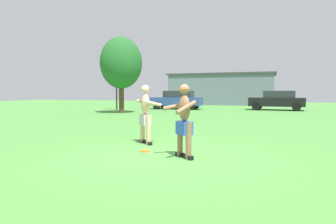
% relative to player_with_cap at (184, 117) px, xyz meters
% --- Properties ---
extents(ground_plane, '(80.00, 80.00, 0.00)m').
position_rel_player_with_cap_xyz_m(ground_plane, '(-0.43, 0.09, -0.92)').
color(ground_plane, '#4C8E3D').
extents(player_with_cap, '(0.80, 0.78, 1.68)m').
position_rel_player_with_cap_xyz_m(player_with_cap, '(0.00, 0.00, 0.00)').
color(player_with_cap, black).
rests_on(player_with_cap, ground_plane).
extents(player_in_gray, '(0.78, 0.79, 1.69)m').
position_rel_player_with_cap_xyz_m(player_in_gray, '(-1.55, 1.42, -0.03)').
color(player_in_gray, black).
rests_on(player_in_gray, ground_plane).
extents(frisbee, '(0.25, 0.25, 0.03)m').
position_rel_player_with_cap_xyz_m(frisbee, '(-1.11, 0.35, -0.90)').
color(frisbee, orange).
rests_on(frisbee, ground_plane).
extents(car_blue_near_post, '(4.36, 2.14, 1.58)m').
position_rel_player_with_cap_xyz_m(car_blue_near_post, '(-5.90, 18.28, -0.09)').
color(car_blue_near_post, '#2D478C').
rests_on(car_blue_near_post, ground_plane).
extents(car_black_mid_lot, '(4.42, 2.28, 1.58)m').
position_rel_player_with_cap_xyz_m(car_black_mid_lot, '(2.27, 19.56, -0.09)').
color(car_black_mid_lot, black).
rests_on(car_black_mid_lot, ground_plane).
extents(lamp_post, '(0.60, 0.24, 5.21)m').
position_rel_player_with_cap_xyz_m(lamp_post, '(-10.39, 15.76, 2.32)').
color(lamp_post, black).
rests_on(lamp_post, ground_plane).
extents(outbuilding_behind_lot, '(12.16, 6.90, 3.61)m').
position_rel_player_with_cap_xyz_m(outbuilding_behind_lot, '(-3.82, 30.04, 0.90)').
color(outbuilding_behind_lot, slate).
rests_on(outbuilding_behind_lot, ground_plane).
extents(tree_right_field, '(2.94, 2.94, 5.33)m').
position_rel_player_with_cap_xyz_m(tree_right_field, '(-8.19, 12.47, 2.58)').
color(tree_right_field, '#4C3823').
rests_on(tree_right_field, ground_plane).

